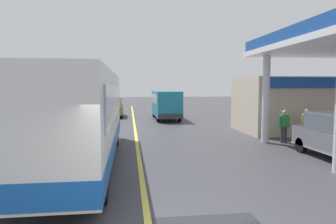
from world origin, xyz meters
name	(u,v)px	position (x,y,z in m)	size (l,w,h in m)	color
ground	(134,122)	(0.00, 20.00, 0.00)	(120.00, 120.00, 0.00)	#38383D
lane_divider_stripe	(135,130)	(0.00, 15.00, 0.00)	(0.16, 50.00, 0.01)	#D8CC4C
coach_bus_main	(80,117)	(-2.15, 6.75, 1.72)	(2.60, 11.04, 3.69)	white
gas_station_roadside	(316,90)	(10.12, 11.38, 2.63)	(9.10, 11.95, 5.10)	#194799
minibus_opposing_lane	(166,102)	(2.80, 21.48, 1.47)	(2.04, 6.13, 2.44)	teal
pedestrian_near_pump	(306,123)	(8.83, 10.18, 0.93)	(0.55, 0.22, 1.66)	#33333F
pedestrian_by_shop	(284,124)	(7.35, 9.73, 0.93)	(0.55, 0.22, 1.66)	#33333F
car_trailing_behind_bus	(114,106)	(-1.82, 24.20, 1.01)	(1.70, 4.20, 1.82)	olive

